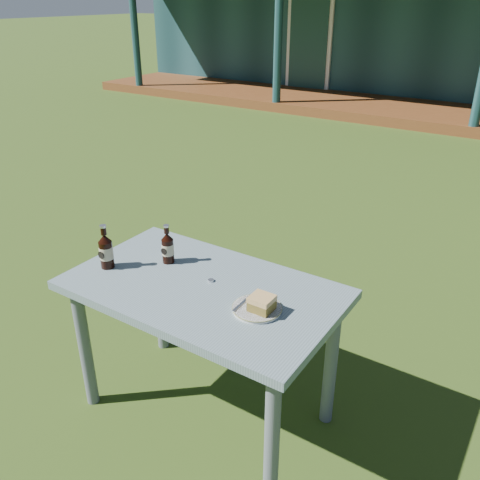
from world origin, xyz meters
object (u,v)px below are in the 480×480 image
Objects in this scene: cafe_table at (203,305)px; cola_bottle_far at (106,251)px; cake_slice at (262,303)px; cola_bottle_near at (168,248)px; plate at (257,308)px.

cola_bottle_far reaches higher than cafe_table.
cola_bottle_near reaches higher than cake_slice.
cola_bottle_near reaches higher than cafe_table.
cake_slice reaches higher than cafe_table.
plate is at bearing -6.03° from cafe_table.
plate is 1.06× the size of cola_bottle_near.
plate is at bearing -11.69° from cola_bottle_near.
cafe_table is 13.04× the size of cake_slice.
cola_bottle_near is (-0.27, 0.09, 0.18)m from cafe_table.
cola_bottle_near is at bearing 43.45° from cola_bottle_far.
cafe_table is at bearing 12.96° from cola_bottle_far.
cake_slice is at bearing 5.11° from cola_bottle_far.
cola_bottle_far is at bearing -174.33° from plate.
cafe_table is at bearing -17.81° from cola_bottle_near.
cola_bottle_far is (-0.77, -0.08, 0.08)m from plate.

